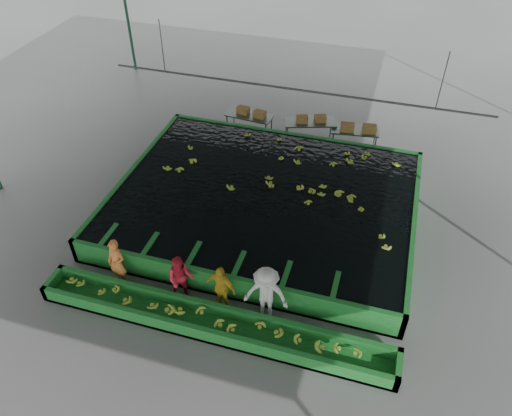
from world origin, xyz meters
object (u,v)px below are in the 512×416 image
(worker_d, at_px, (266,295))
(worker_b, at_px, (181,279))
(sorting_trough, at_px, (212,323))
(packing_table_mid, at_px, (309,131))
(flotation_tank, at_px, (264,202))
(worker_a, at_px, (117,263))
(box_stack_mid, at_px, (311,122))
(worker_c, at_px, (221,288))
(box_stack_left, at_px, (251,115))
(box_stack_right, at_px, (358,131))
(packing_table_left, at_px, (249,124))
(packing_table_right, at_px, (354,139))

(worker_d, bearing_deg, worker_b, 175.75)
(sorting_trough, bearing_deg, packing_table_mid, 87.09)
(flotation_tank, relative_size, worker_a, 6.18)
(sorting_trough, bearing_deg, worker_d, 32.07)
(worker_b, distance_m, box_stack_mid, 9.40)
(worker_a, distance_m, worker_c, 3.19)
(worker_b, distance_m, box_stack_left, 9.18)
(box_stack_left, relative_size, box_stack_right, 0.90)
(worker_c, distance_m, box_stack_left, 9.35)
(worker_b, bearing_deg, box_stack_right, 51.40)
(packing_table_left, bearing_deg, box_stack_right, 0.90)
(sorting_trough, height_order, box_stack_right, box_stack_right)
(flotation_tank, height_order, box_stack_left, box_stack_left)
(worker_c, xyz_separation_m, packing_table_left, (-2.04, 9.12, -0.34))
(worker_c, bearing_deg, packing_table_left, 113.85)
(worker_a, distance_m, box_stack_right, 10.80)
(worker_a, xyz_separation_m, worker_c, (3.19, 0.00, -0.03))
(worker_a, relative_size, box_stack_left, 1.29)
(packing_table_right, xyz_separation_m, box_stack_mid, (-1.81, -0.02, 0.52))
(worker_b, distance_m, worker_c, 1.20)
(packing_table_left, relative_size, box_stack_right, 1.39)
(worker_c, bearing_deg, packing_table_mid, 97.99)
(worker_d, xyz_separation_m, box_stack_left, (-3.25, 9.15, -0.05))
(worker_b, relative_size, packing_table_mid, 0.74)
(worker_b, bearing_deg, packing_table_right, 52.15)
(flotation_tank, height_order, worker_c, worker_c)
(box_stack_mid, bearing_deg, worker_b, -100.78)
(packing_table_mid, bearing_deg, flotation_tank, -95.90)
(worker_d, xyz_separation_m, packing_table_right, (1.07, 9.26, -0.51))
(packing_table_right, bearing_deg, worker_b, -111.06)
(flotation_tank, bearing_deg, worker_b, -105.79)
(worker_a, bearing_deg, worker_b, 9.53)
(worker_a, height_order, worker_c, worker_a)
(flotation_tank, xyz_separation_m, packing_table_right, (2.35, 4.96, -0.03))
(worker_c, distance_m, box_stack_mid, 9.25)
(sorting_trough, bearing_deg, worker_c, 91.11)
(worker_a, distance_m, box_stack_left, 9.23)
(sorting_trough, distance_m, worker_d, 1.66)
(packing_table_mid, bearing_deg, box_stack_right, -1.37)
(box_stack_left, relative_size, box_stack_mid, 1.04)
(box_stack_mid, bearing_deg, worker_c, -93.45)
(sorting_trough, height_order, worker_d, worker_d)
(worker_c, height_order, packing_table_left, worker_c)
(packing_table_right, distance_m, box_stack_mid, 1.88)
(worker_c, xyz_separation_m, worker_d, (1.29, 0.00, 0.15))
(packing_table_mid, xyz_separation_m, packing_table_right, (1.84, 0.01, -0.05))
(worker_c, height_order, box_stack_mid, worker_c)
(worker_d, bearing_deg, worker_a, 175.75)
(flotation_tank, height_order, sorting_trough, flotation_tank)
(packing_table_right, bearing_deg, packing_table_mid, -179.54)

